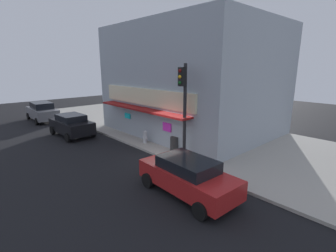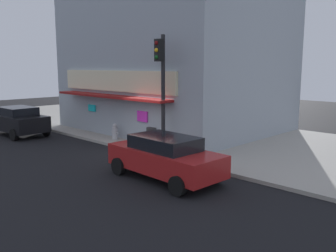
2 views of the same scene
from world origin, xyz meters
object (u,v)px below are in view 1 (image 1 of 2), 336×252
(potted_plant_by_window, at_px, (195,138))
(parked_car_grey, at_px, (42,111))
(potted_plant_by_doorway, at_px, (137,125))
(parked_car_red, at_px, (188,176))
(trash_can, at_px, (174,144))
(fire_hydrant, at_px, (145,137))
(traffic_light, at_px, (184,100))
(parked_car_black, at_px, (72,125))

(potted_plant_by_window, bearing_deg, parked_car_grey, -164.01)
(potted_plant_by_doorway, xyz_separation_m, parked_car_red, (8.85, -3.85, 0.06))
(trash_can, bearing_deg, fire_hydrant, -173.59)
(trash_can, bearing_deg, potted_plant_by_window, 76.18)
(fire_hydrant, height_order, potted_plant_by_doorway, potted_plant_by_doorway)
(traffic_light, xyz_separation_m, trash_can, (-1.24, 0.55, -2.86))
(traffic_light, height_order, parked_car_red, traffic_light)
(traffic_light, height_order, parked_car_grey, traffic_light)
(fire_hydrant, bearing_deg, potted_plant_by_doorway, 155.00)
(parked_car_grey, bearing_deg, trash_can, 11.22)
(parked_car_red, height_order, parked_car_grey, parked_car_grey)
(potted_plant_by_doorway, xyz_separation_m, parked_car_black, (-3.02, -3.88, 0.11))
(trash_can, distance_m, parked_car_black, 8.56)
(traffic_light, xyz_separation_m, parked_car_red, (2.62, -2.44, -2.63))
(fire_hydrant, height_order, parked_car_black, parked_car_black)
(trash_can, relative_size, parked_car_black, 0.22)
(potted_plant_by_doorway, bearing_deg, trash_can, -9.90)
(fire_hydrant, bearing_deg, trash_can, 6.41)
(fire_hydrant, relative_size, parked_car_black, 0.21)
(fire_hydrant, bearing_deg, parked_car_black, -153.58)
(potted_plant_by_window, xyz_separation_m, parked_car_grey, (-15.48, -4.43, 0.19))
(potted_plant_by_doorway, distance_m, parked_car_red, 9.66)
(traffic_light, distance_m, fire_hydrant, 4.75)
(potted_plant_by_window, distance_m, parked_car_red, 5.64)
(traffic_light, bearing_deg, potted_plant_by_window, 114.20)
(parked_car_black, bearing_deg, fire_hydrant, 26.42)
(fire_hydrant, distance_m, potted_plant_by_doorway, 2.74)
(parked_car_red, bearing_deg, potted_plant_by_doorway, 156.48)
(parked_car_black, bearing_deg, traffic_light, 14.93)
(trash_can, bearing_deg, traffic_light, -23.72)
(potted_plant_by_doorway, xyz_separation_m, parked_car_grey, (-10.14, -3.87, 0.16))
(parked_car_red, bearing_deg, parked_car_black, -179.86)
(traffic_light, xyz_separation_m, potted_plant_by_window, (-0.89, 1.98, -2.73))
(parked_car_red, bearing_deg, fire_hydrant, 157.07)
(potted_plant_by_window, bearing_deg, parked_car_black, -152.00)
(trash_can, relative_size, parked_car_red, 0.20)
(trash_can, distance_m, potted_plant_by_doorway, 5.07)
(parked_car_red, bearing_deg, parked_car_grey, -179.94)
(potted_plant_by_doorway, height_order, parked_car_grey, parked_car_grey)
(potted_plant_by_doorway, distance_m, parked_car_grey, 10.85)
(trash_can, xyz_separation_m, parked_car_black, (-8.01, -3.01, 0.27))
(fire_hydrant, height_order, parked_car_grey, parked_car_grey)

